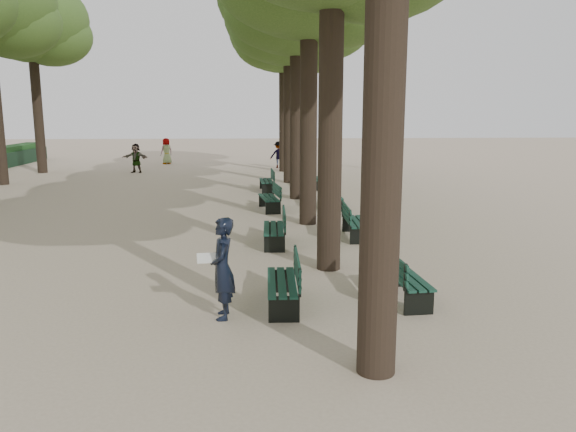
{
  "coord_description": "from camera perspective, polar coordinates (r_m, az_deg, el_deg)",
  "views": [
    {
      "loc": [
        -0.08,
        -8.97,
        3.48
      ],
      "look_at": [
        0.6,
        3.0,
        1.2
      ],
      "focal_mm": 35.0,
      "sensor_mm": 36.0,
      "label": 1
    }
  ],
  "objects": [
    {
      "name": "pedestrian_e",
      "position": [
        32.53,
        -15.19,
        5.7
      ],
      "size": [
        1.54,
        0.73,
        1.62
      ],
      "primitive_type": "imported",
      "rotation": [
        0.0,
        0.0,
        6.0
      ],
      "color": "#262628",
      "rests_on": "ground"
    },
    {
      "name": "bench_right_2",
      "position": [
        20.18,
        4.52,
        1.59
      ],
      "size": [
        0.59,
        1.81,
        0.92
      ],
      "color": "black",
      "rests_on": "ground"
    },
    {
      "name": "pedestrian_d",
      "position": [
        37.3,
        -12.24,
        6.46
      ],
      "size": [
        0.84,
        0.77,
        1.67
      ],
      "primitive_type": "imported",
      "rotation": [
        0.0,
        0.0,
        3.83
      ],
      "color": "#262628",
      "rests_on": "ground"
    },
    {
      "name": "bench_right_0",
      "position": [
        10.68,
        11.72,
        -6.95
      ],
      "size": [
        0.7,
        1.84,
        0.92
      ],
      "color": "black",
      "rests_on": "ground"
    },
    {
      "name": "pedestrian_c",
      "position": [
        33.66,
        8.88,
        6.11
      ],
      "size": [
        0.99,
        0.78,
        1.63
      ],
      "primitive_type": "imported",
      "rotation": [
        0.0,
        0.0,
        5.73
      ],
      "color": "#262628",
      "rests_on": "ground"
    },
    {
      "name": "bench_left_0",
      "position": [
        10.14,
        -0.56,
        -7.69
      ],
      "size": [
        0.61,
        1.81,
        0.92
      ],
      "color": "black",
      "rests_on": "ground"
    },
    {
      "name": "tree_central_4",
      "position": [
        27.34,
        0.1,
        19.55
      ],
      "size": [
        6.0,
        6.0,
        9.95
      ],
      "color": "#33261C",
      "rests_on": "ground"
    },
    {
      "name": "tree_central_5",
      "position": [
        32.28,
        -0.45,
        18.2
      ],
      "size": [
        6.0,
        6.0,
        9.95
      ],
      "color": "#33261C",
      "rests_on": "ground"
    },
    {
      "name": "bench_left_3",
      "position": [
        24.28,
        -2.18,
        3.17
      ],
      "size": [
        0.66,
        1.83,
        0.92
      ],
      "color": "black",
      "rests_on": "ground"
    },
    {
      "name": "bench_right_1",
      "position": [
        15.55,
        6.87,
        -1.22
      ],
      "size": [
        0.62,
        1.81,
        0.92
      ],
      "color": "black",
      "rests_on": "ground"
    },
    {
      "name": "bench_left_1",
      "position": [
        14.61,
        -1.42,
        -1.92
      ],
      "size": [
        0.61,
        1.81,
        0.92
      ],
      "color": "black",
      "rests_on": "ground"
    },
    {
      "name": "bench_right_3",
      "position": [
        25.16,
        2.96,
        3.43
      ],
      "size": [
        0.61,
        1.81,
        0.92
      ],
      "color": "black",
      "rests_on": "ground"
    },
    {
      "name": "bench_left_2",
      "position": [
        19.64,
        -1.91,
        1.37
      ],
      "size": [
        0.81,
        1.86,
        0.92
      ],
      "color": "black",
      "rests_on": "ground"
    },
    {
      "name": "man_with_map",
      "position": [
        9.49,
        -6.67,
        -5.31
      ],
      "size": [
        0.62,
        0.7,
        1.73
      ],
      "color": "black",
      "rests_on": "ground"
    },
    {
      "name": "pedestrian_b",
      "position": [
        34.07,
        -0.96,
        6.25
      ],
      "size": [
        1.06,
        0.42,
        1.59
      ],
      "primitive_type": "imported",
      "rotation": [
        0.0,
        0.0,
        3.25
      ],
      "color": "#262628",
      "rests_on": "ground"
    },
    {
      "name": "tree_far_5",
      "position": [
        34.44,
        -24.71,
        17.62
      ],
      "size": [
        6.0,
        6.0,
        10.45
      ],
      "color": "#33261C",
      "rests_on": "ground"
    },
    {
      "name": "ground",
      "position": [
        9.62,
        -2.59,
        -10.45
      ],
      "size": [
        120.0,
        120.0,
        0.0
      ],
      "primitive_type": "plane",
      "color": "tan",
      "rests_on": "ground"
    }
  ]
}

